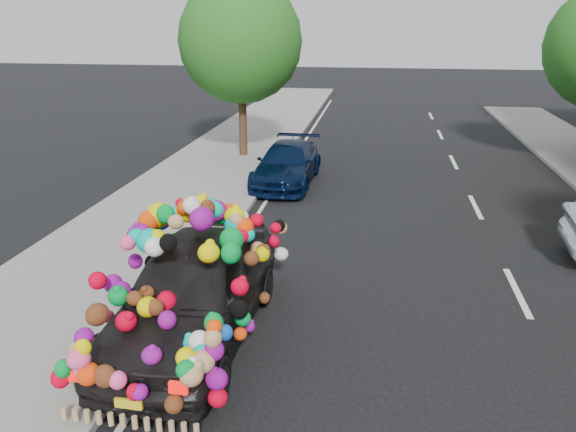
% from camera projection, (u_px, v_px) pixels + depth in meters
% --- Properties ---
extents(ground, '(100.00, 100.00, 0.00)m').
position_uv_depth(ground, '(322.00, 278.00, 10.81)').
color(ground, black).
rests_on(ground, ground).
extents(sidewalk, '(4.00, 60.00, 0.12)m').
position_uv_depth(sidewalk, '(112.00, 261.00, 11.44)').
color(sidewalk, gray).
rests_on(sidewalk, ground).
extents(kerb, '(0.15, 60.00, 0.13)m').
position_uv_depth(kerb, '(204.00, 267.00, 11.14)').
color(kerb, gray).
rests_on(kerb, ground).
extents(lane_markings, '(6.00, 50.00, 0.01)m').
position_uv_depth(lane_markings, '(517.00, 292.00, 10.27)').
color(lane_markings, silver).
rests_on(lane_markings, ground).
extents(tree_near_sidewalk, '(4.20, 4.20, 6.13)m').
position_uv_depth(tree_near_sidewalk, '(241.00, 41.00, 18.89)').
color(tree_near_sidewalk, '#332114').
rests_on(tree_near_sidewalk, ground).
extents(plush_art_car, '(2.33, 4.86, 2.22)m').
position_uv_depth(plush_art_car, '(193.00, 269.00, 8.50)').
color(plush_art_car, black).
rests_on(plush_art_car, ground).
extents(navy_sedan, '(1.81, 4.15, 1.19)m').
position_uv_depth(navy_sedan, '(287.00, 164.00, 16.91)').
color(navy_sedan, black).
rests_on(navy_sedan, ground).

